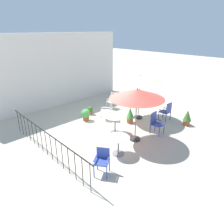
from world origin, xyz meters
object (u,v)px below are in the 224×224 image
patio_umbrella_0 (137,94)px  cafe_table_0 (118,142)px  patio_chair_0 (167,111)px  patio_chair_1 (112,100)px  patio_umbrella_1 (140,79)px  potted_plant_2 (90,110)px  cafe_table_1 (115,122)px  potted_plant_1 (187,117)px  patio_chair_2 (102,159)px  potted_plant_3 (86,114)px  patio_chair_3 (156,122)px  patio_chair_4 (108,109)px  potted_plant_0 (130,115)px

patio_umbrella_0 → cafe_table_0: bearing=-168.4°
patio_chair_0 → patio_chair_1: 3.26m
patio_umbrella_1 → potted_plant_2: patio_umbrella_1 is taller
cafe_table_1 → potted_plant_1: size_ratio=1.05×
patio_umbrella_0 → cafe_table_0: patio_umbrella_0 is taller
cafe_table_0 → patio_chair_2: (-1.14, -0.41, 0.02)m
patio_chair_0 → potted_plant_3: 4.08m
patio_umbrella_1 → patio_chair_3: (-0.76, -1.61, -1.51)m
patio_chair_1 → patio_umbrella_1: bearing=-91.2°
patio_chair_2 → potted_plant_1: 5.31m
patio_chair_4 → potted_plant_1: 3.91m
potted_plant_1 → potted_plant_3: bearing=130.0°
patio_chair_4 → potted_plant_0: (0.53, -1.07, -0.11)m
patio_umbrella_0 → potted_plant_3: 3.45m
patio_umbrella_1 → potted_plant_3: 3.22m
cafe_table_0 → potted_plant_1: potted_plant_1 is taller
patio_umbrella_0 → potted_plant_1: bearing=-15.6°
patio_chair_1 → patio_chair_2: patio_chair_1 is taller
patio_chair_0 → patio_chair_3: bearing=-164.5°
potted_plant_2 → potted_plant_3: 0.80m
cafe_table_0 → patio_chair_0: (3.89, 0.44, 0.05)m
potted_plant_1 → potted_plant_3: (-3.20, 3.81, -0.08)m
patio_umbrella_1 → cafe_table_0: 3.85m
patio_umbrella_0 → potted_plant_1: patio_umbrella_0 is taller
patio_chair_1 → potted_plant_3: patio_chair_1 is taller
patio_umbrella_1 → patio_chair_2: 4.97m
patio_chair_0 → patio_chair_3: patio_chair_3 is taller
potted_plant_2 → cafe_table_0: bearing=-113.4°
cafe_table_0 → patio_chair_3: size_ratio=0.85×
patio_chair_2 → potted_plant_0: bearing=28.9°
cafe_table_1 → patio_chair_4: size_ratio=0.83×
potted_plant_0 → potted_plant_2: 2.32m
potted_plant_1 → potted_plant_2: 4.98m
patio_chair_4 → patio_chair_1: bearing=37.7°
patio_umbrella_1 → potted_plant_1: size_ratio=3.08×
patio_chair_2 → patio_chair_4: (3.00, 3.01, 0.02)m
patio_chair_2 → potted_plant_1: patio_chair_2 is taller
potted_plant_3 → cafe_table_1: bearing=-85.9°
cafe_table_0 → potted_plant_1: 4.20m
potted_plant_0 → potted_plant_3: size_ratio=1.27×
cafe_table_0 → patio_chair_0: patio_chair_0 is taller
patio_chair_4 → patio_chair_0: bearing=-46.7°
patio_chair_4 → potted_plant_3: (-0.90, 0.66, -0.21)m
cafe_table_0 → patio_chair_2: 1.21m
patio_umbrella_1 → patio_chair_4: 2.21m
cafe_table_0 → patio_chair_4: size_ratio=0.86×
cafe_table_1 → potted_plant_3: cafe_table_1 is taller
cafe_table_0 → patio_chair_1: patio_chair_1 is taller
cafe_table_1 → patio_chair_2: (-2.24, -1.70, -0.03)m
cafe_table_0 → patio_chair_4: 3.20m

